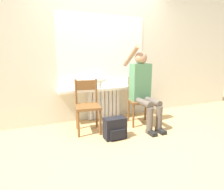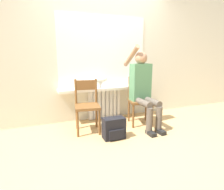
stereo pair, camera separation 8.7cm
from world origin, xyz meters
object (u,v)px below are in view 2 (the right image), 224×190
object	(u,v)px
chair_left	(87,105)
chair_right	(140,100)
person	(143,86)
cat	(98,80)
backpack	(114,128)

from	to	relation	value
chair_left	chair_right	bearing A→B (deg)	9.04
person	cat	world-z (taller)	person
chair_left	person	distance (m)	1.01
chair_right	person	distance (m)	0.29
chair_right	person	xyz separation A→B (m)	(-0.01, -0.11, 0.27)
person	chair_right	bearing A→B (deg)	85.72
chair_left	backpack	size ratio (longest dim) A/B	2.60
chair_right	backpack	world-z (taller)	chair_right
chair_left	chair_right	world-z (taller)	same
chair_left	cat	distance (m)	0.60
person	backpack	distance (m)	0.93
chair_right	cat	xyz separation A→B (m)	(-0.67, 0.39, 0.34)
person	backpack	size ratio (longest dim) A/B	4.31
chair_left	person	bearing A→B (deg)	2.71
backpack	cat	bearing A→B (deg)	89.21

